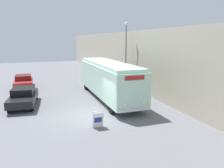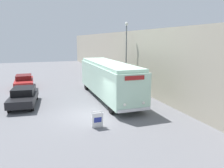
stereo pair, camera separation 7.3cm
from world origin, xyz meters
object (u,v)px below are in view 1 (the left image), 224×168
Objects in this scene: vintage_bus at (108,78)px; sign_board at (98,120)px; streetlamp at (126,47)px; parked_car_near at (23,96)px; parked_car_mid at (24,81)px.

vintage_bus is 11.47× the size of sign_board.
vintage_bus is 5.33m from streetlamp.
parked_car_near is (-10.23, -3.21, -3.73)m from streetlamp.
parked_car_near reaches higher than sign_board.
parked_car_mid is (-0.25, 7.04, -0.02)m from parked_car_near.
vintage_bus reaches higher than sign_board.
parked_car_mid reaches higher than sign_board.
vintage_bus is 7.17m from parked_car_near.
sign_board is 14.12m from parked_car_mid.
streetlamp is 1.53× the size of parked_car_mid.
parked_car_near is at bearing 124.72° from sign_board.
parked_car_mid is at bearing 135.42° from vintage_bus.
sign_board is at bearing -114.01° from vintage_bus.
streetlamp is (3.14, 3.40, 2.64)m from vintage_bus.
streetlamp is 11.77m from parked_car_mid.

